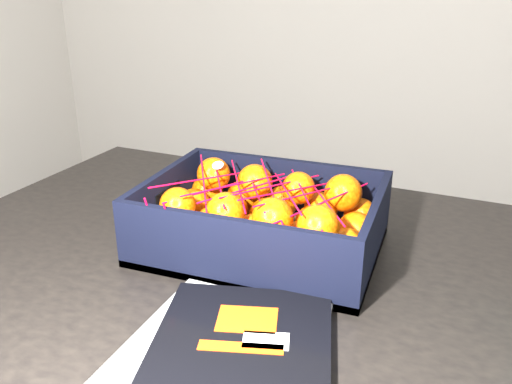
% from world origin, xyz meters
% --- Properties ---
extents(table, '(1.24, 0.87, 0.75)m').
position_xyz_m(table, '(0.01, 0.02, 0.65)').
color(table, black).
rests_on(table, ground).
extents(magazine_stack, '(0.28, 0.32, 0.02)m').
position_xyz_m(magazine_stack, '(0.03, -0.21, 0.76)').
color(magazine_stack, beige).
rests_on(magazine_stack, table).
extents(produce_crate, '(0.37, 0.28, 0.11)m').
position_xyz_m(produce_crate, '(-0.02, 0.07, 0.78)').
color(produce_crate, brown).
rests_on(produce_crate, table).
extents(clementine_heap, '(0.35, 0.26, 0.11)m').
position_xyz_m(clementine_heap, '(-0.02, 0.07, 0.81)').
color(clementine_heap, '#E55304').
rests_on(clementine_heap, produce_crate).
extents(mesh_net, '(0.30, 0.25, 0.09)m').
position_xyz_m(mesh_net, '(-0.03, 0.06, 0.85)').
color(mesh_net, red).
rests_on(mesh_net, clementine_heap).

